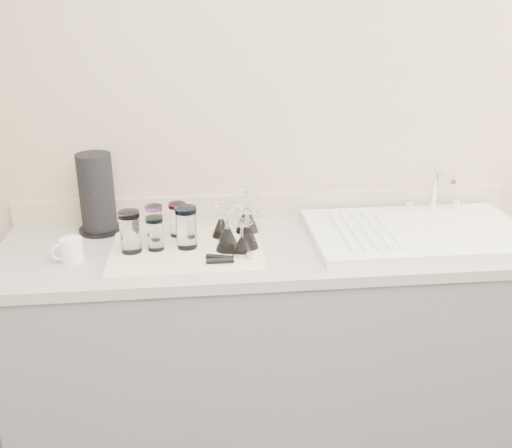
{
  "coord_description": "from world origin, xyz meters",
  "views": [
    {
      "loc": [
        -0.28,
        -0.75,
        1.76
      ],
      "look_at": [
        -0.08,
        1.15,
        1.0
      ],
      "focal_mm": 40.0,
      "sensor_mm": 36.0,
      "label": 1
    }
  ],
  "objects": [
    {
      "name": "room_envelope",
      "position": [
        0.0,
        0.0,
        1.56
      ],
      "size": [
        3.54,
        3.5,
        2.52
      ],
      "color": "#505055",
      "rests_on": "ground"
    },
    {
      "name": "counter_unit",
      "position": [
        0.0,
        1.2,
        0.45
      ],
      "size": [
        2.06,
        0.62,
        0.9
      ],
      "color": "slate",
      "rests_on": "ground"
    },
    {
      "name": "sink_unit",
      "position": [
        0.55,
        1.2,
        0.92
      ],
      "size": [
        0.82,
        0.5,
        0.22
      ],
      "color": "white",
      "rests_on": "counter_unit"
    },
    {
      "name": "dish_towel",
      "position": [
        -0.33,
        1.17,
        0.9
      ],
      "size": [
        0.55,
        0.42,
        0.01
      ],
      "primitive_type": "cube",
      "color": "white",
      "rests_on": "counter_unit"
    },
    {
      "name": "tumbler_cyan",
      "position": [
        -0.45,
        1.28,
        0.97
      ],
      "size": [
        0.06,
        0.06,
        0.13
      ],
      "color": "white",
      "rests_on": "dish_towel"
    },
    {
      "name": "tumbler_purple",
      "position": [
        -0.36,
        1.29,
        0.97
      ],
      "size": [
        0.07,
        0.07,
        0.13
      ],
      "color": "white",
      "rests_on": "dish_towel"
    },
    {
      "name": "tumbler_magenta",
      "position": [
        -0.53,
        1.16,
        0.99
      ],
      "size": [
        0.08,
        0.08,
        0.15
      ],
      "color": "white",
      "rests_on": "dish_towel"
    },
    {
      "name": "tumbler_blue",
      "position": [
        -0.44,
        1.17,
        0.97
      ],
      "size": [
        0.06,
        0.06,
        0.13
      ],
      "color": "white",
      "rests_on": "dish_towel"
    },
    {
      "name": "tumbler_lavender",
      "position": [
        -0.33,
        1.18,
        0.99
      ],
      "size": [
        0.08,
        0.08,
        0.16
      ],
      "color": "white",
      "rests_on": "dish_towel"
    },
    {
      "name": "goblet_back_left",
      "position": [
        -0.2,
        1.27,
        0.95
      ],
      "size": [
        0.07,
        0.07,
        0.13
      ],
      "color": "white",
      "rests_on": "dish_towel"
    },
    {
      "name": "goblet_back_right",
      "position": [
        -0.1,
        1.31,
        0.96
      ],
      "size": [
        0.09,
        0.09,
        0.16
      ],
      "color": "white",
      "rests_on": "dish_towel"
    },
    {
      "name": "goblet_front_left",
      "position": [
        -0.18,
        1.14,
        0.96
      ],
      "size": [
        0.09,
        0.09,
        0.16
      ],
      "color": "white",
      "rests_on": "dish_towel"
    },
    {
      "name": "goblet_front_right",
      "position": [
        -0.11,
        1.16,
        0.96
      ],
      "size": [
        0.08,
        0.08,
        0.15
      ],
      "color": "white",
      "rests_on": "dish_towel"
    },
    {
      "name": "goblet_extra",
      "position": [
        -0.14,
        1.08,
        0.95
      ],
      "size": [
        0.07,
        0.07,
        0.13
      ],
      "color": "white",
      "rests_on": "dish_towel"
    },
    {
      "name": "can_opener",
      "position": [
        -0.19,
        1.04,
        0.92
      ],
      "size": [
        0.16,
        0.07,
        0.02
      ],
      "color": "silver",
      "rests_on": "dish_towel"
    },
    {
      "name": "white_mug",
      "position": [
        -0.73,
        1.12,
        0.94
      ],
      "size": [
        0.12,
        0.1,
        0.08
      ],
      "color": "white",
      "rests_on": "counter_unit"
    },
    {
      "name": "paper_towel_roll",
      "position": [
        -0.67,
        1.39,
        1.05
      ],
      "size": [
        0.17,
        0.17,
        0.31
      ],
      "color": "black",
      "rests_on": "counter_unit"
    }
  ]
}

